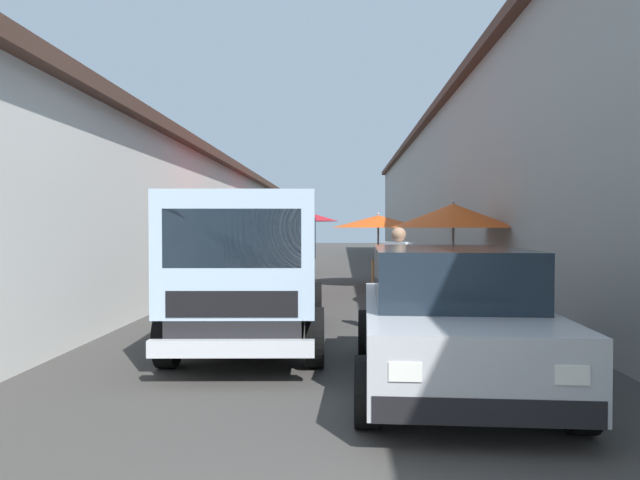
{
  "coord_description": "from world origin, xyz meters",
  "views": [
    {
      "loc": [
        -1.95,
        -0.23,
        1.68
      ],
      "look_at": [
        12.78,
        0.33,
        1.34
      ],
      "focal_mm": 32.17,
      "sensor_mm": 36.0,
      "label": 1
    }
  ],
  "objects": [
    {
      "name": "fruit_stall_near_left",
      "position": [
        14.28,
        -1.28,
        1.64
      ],
      "size": [
        2.63,
        2.63,
        2.08
      ],
      "color": "#9E9EA3",
      "rests_on": "ground"
    },
    {
      "name": "fruit_stall_far_right",
      "position": [
        18.46,
        2.2,
        1.69
      ],
      "size": [
        2.28,
        2.28,
        2.2
      ],
      "color": "#9E9EA3",
      "rests_on": "ground"
    },
    {
      "name": "building_right_concrete",
      "position": [
        15.75,
        -6.95,
        2.89
      ],
      "size": [
        49.8,
        7.5,
        5.76
      ],
      "color": "gray",
      "rests_on": "ground"
    },
    {
      "name": "parked_scooter",
      "position": [
        15.67,
        2.18,
        0.45
      ],
      "size": [
        1.69,
        0.37,
        1.14
      ],
      "color": "black",
      "rests_on": "ground"
    },
    {
      "name": "fruit_stall_far_left",
      "position": [
        9.91,
        -2.52,
        1.71
      ],
      "size": [
        2.57,
        2.57,
        2.23
      ],
      "color": "#9E9EA3",
      "rests_on": "ground"
    },
    {
      "name": "building_left_whitewash",
      "position": [
        15.75,
        6.95,
        1.92
      ],
      "size": [
        49.8,
        7.5,
        3.83
      ],
      "color": "silver",
      "rests_on": "ground"
    },
    {
      "name": "delivery_truck",
      "position": [
        5.49,
        1.0,
        1.04
      ],
      "size": [
        4.99,
        2.14,
        2.08
      ],
      "color": "black",
      "rests_on": "ground"
    },
    {
      "name": "ground",
      "position": [
        13.5,
        0.0,
        0.0
      ],
      "size": [
        90.0,
        90.0,
        0.0
      ],
      "primitive_type": "plane",
      "color": "#3D3A38"
    },
    {
      "name": "vendor_by_crates",
      "position": [
        6.88,
        -1.1,
        0.97
      ],
      "size": [
        0.53,
        0.46,
        1.67
      ],
      "color": "#665B4C",
      "rests_on": "ground"
    },
    {
      "name": "fruit_stall_mid_lane",
      "position": [
        11.76,
        1.25,
        1.87
      ],
      "size": [
        2.82,
        2.82,
        2.3
      ],
      "color": "#9E9EA3",
      "rests_on": "ground"
    },
    {
      "name": "hatchback_car",
      "position": [
        4.13,
        -1.35,
        0.74
      ],
      "size": [
        3.98,
        2.05,
        1.45
      ],
      "color": "#ADAFB5",
      "rests_on": "ground"
    }
  ]
}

